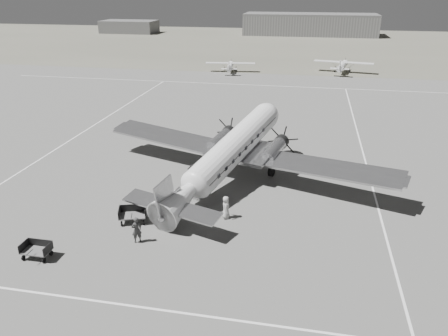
% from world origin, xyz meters
% --- Properties ---
extents(ground, '(260.00, 260.00, 0.00)m').
position_xyz_m(ground, '(0.00, 0.00, 0.00)').
color(ground, slate).
rests_on(ground, ground).
extents(taxi_line_near, '(60.00, 0.15, 0.01)m').
position_xyz_m(taxi_line_near, '(0.00, -14.00, 0.01)').
color(taxi_line_near, white).
rests_on(taxi_line_near, ground).
extents(taxi_line_right, '(0.15, 80.00, 0.01)m').
position_xyz_m(taxi_line_right, '(12.00, 0.00, 0.01)').
color(taxi_line_right, white).
rests_on(taxi_line_right, ground).
extents(taxi_line_left, '(0.15, 60.00, 0.01)m').
position_xyz_m(taxi_line_left, '(-18.00, 10.00, 0.01)').
color(taxi_line_left, white).
rests_on(taxi_line_left, ground).
extents(taxi_line_horizon, '(90.00, 0.15, 0.01)m').
position_xyz_m(taxi_line_horizon, '(0.00, 40.00, 0.01)').
color(taxi_line_horizon, white).
rests_on(taxi_line_horizon, ground).
extents(grass_infield, '(260.00, 90.00, 0.01)m').
position_xyz_m(grass_infield, '(0.00, 95.00, 0.00)').
color(grass_infield, '#646355').
rests_on(grass_infield, ground).
extents(hangar_main, '(42.00, 14.00, 6.60)m').
position_xyz_m(hangar_main, '(5.00, 120.00, 3.30)').
color(hangar_main, slate).
rests_on(hangar_main, ground).
extents(shed_secondary, '(18.00, 10.00, 4.00)m').
position_xyz_m(shed_secondary, '(-55.00, 115.00, 2.00)').
color(shed_secondary, '#565656').
rests_on(shed_secondary, ground).
extents(dc3_airliner, '(31.38, 26.20, 5.11)m').
position_xyz_m(dc3_airliner, '(0.41, 1.64, 2.56)').
color(dc3_airliner, '#ACACAE').
rests_on(dc3_airliner, ground).
extents(light_plane_left, '(10.17, 8.63, 1.94)m').
position_xyz_m(light_plane_left, '(-8.43, 50.48, 0.97)').
color(light_plane_left, silver).
rests_on(light_plane_left, ground).
extents(light_plane_right, '(12.38, 10.73, 2.27)m').
position_xyz_m(light_plane_right, '(12.13, 53.85, 1.14)').
color(light_plane_right, silver).
rests_on(light_plane_right, ground).
extents(baggage_cart_near, '(2.27, 1.90, 1.10)m').
position_xyz_m(baggage_cart_near, '(-4.90, -5.90, 0.55)').
color(baggage_cart_near, '#565656').
rests_on(baggage_cart_near, ground).
extents(baggage_cart_far, '(1.76, 1.25, 0.99)m').
position_xyz_m(baggage_cart_far, '(-8.92, -11.04, 0.50)').
color(baggage_cart_far, '#565656').
rests_on(baggage_cart_far, ground).
extents(ground_crew, '(0.76, 0.74, 1.76)m').
position_xyz_m(ground_crew, '(-3.67, -8.23, 0.88)').
color(ground_crew, '#2F2F2F').
rests_on(ground_crew, ground).
extents(ramp_agent, '(0.85, 0.90, 1.47)m').
position_xyz_m(ramp_agent, '(-4.38, -4.35, 0.73)').
color(ramp_agent, '#AFAFAD').
rests_on(ramp_agent, ground).
extents(passenger, '(0.69, 0.91, 1.66)m').
position_xyz_m(passenger, '(1.28, -4.08, 0.83)').
color(passenger, '#A9A9A7').
rests_on(passenger, ground).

